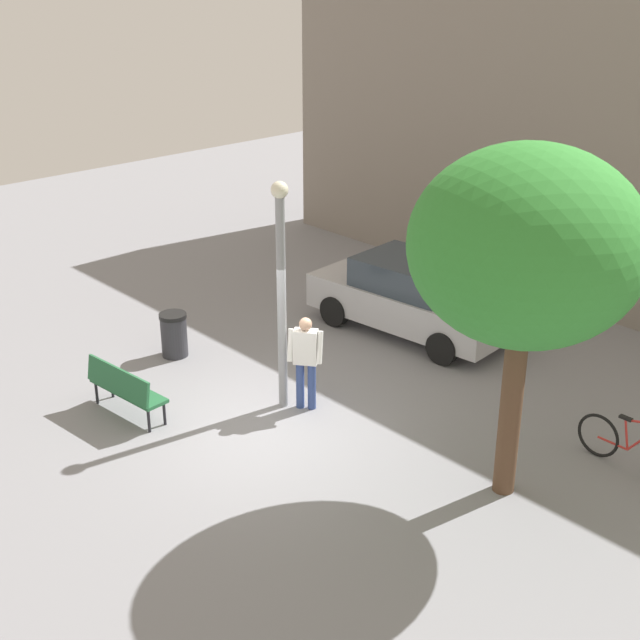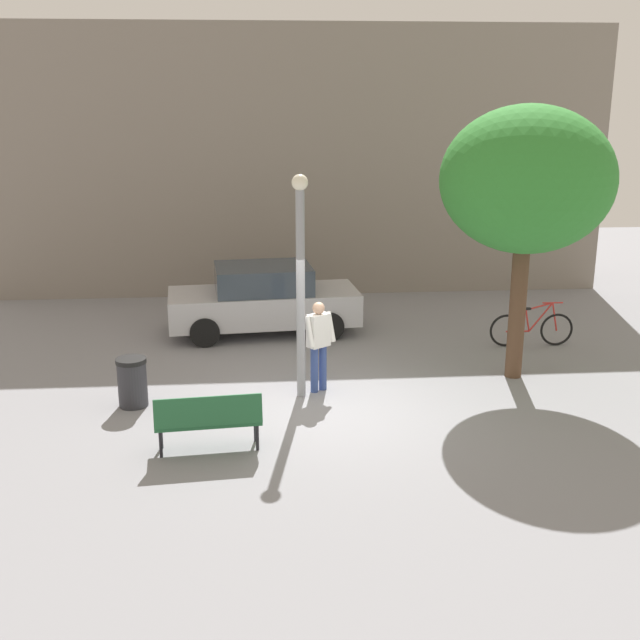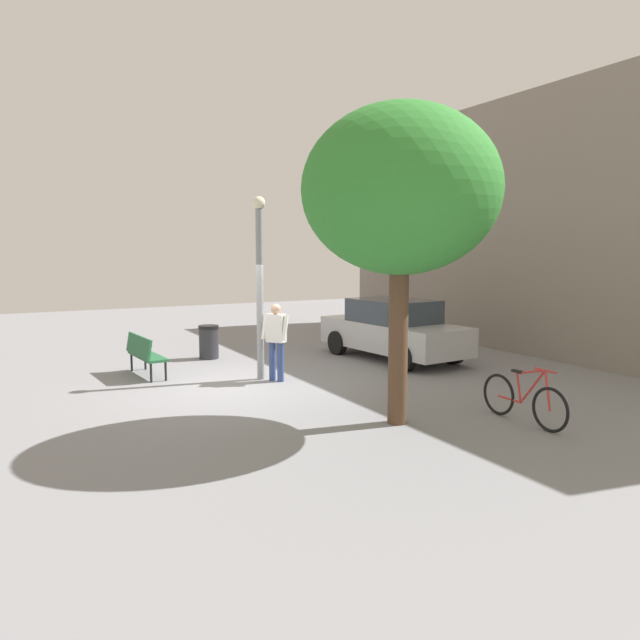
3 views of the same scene
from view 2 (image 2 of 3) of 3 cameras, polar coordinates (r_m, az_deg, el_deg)
The scene contains 9 objects.
ground_plane at distance 13.68m, azimuth 0.55°, elevation -6.46°, with size 36.00×36.00×0.00m, color gray.
building_facade at distance 21.75m, azimuth -1.63°, elevation 11.40°, with size 16.27×2.00×6.93m, color gray.
lamppost at distance 13.62m, azimuth -1.42°, elevation 3.32°, with size 0.28×0.28×3.94m.
person_by_lamppost at distance 14.19m, azimuth -0.09°, elevation -1.46°, with size 0.61×0.54×1.67m.
park_bench at distance 12.06m, azimuth -8.03°, elevation -7.00°, with size 1.64×0.62×0.92m.
plaza_tree at distance 14.84m, azimuth 14.65°, elevation 9.67°, with size 3.12×3.12×5.06m.
bicycle_red at distance 17.49m, azimuth 15.01°, elevation -0.61°, with size 1.81×0.09×0.97m.
parked_car_silver at distance 17.77m, azimuth -4.08°, elevation 1.49°, with size 4.33×2.11×1.55m.
trash_bin at distance 14.06m, azimuth -13.36°, elevation -4.36°, with size 0.52×0.52×0.87m.
Camera 2 is at (-1.15, -12.58, 5.25)m, focal length 44.45 mm.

